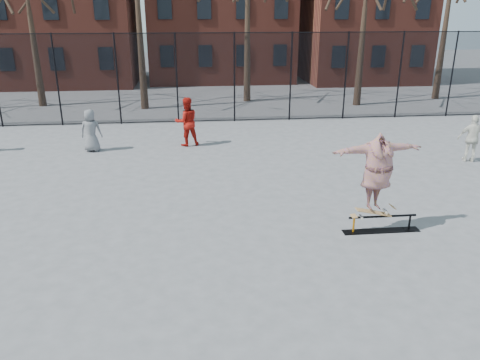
{
  "coord_description": "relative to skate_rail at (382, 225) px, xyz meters",
  "views": [
    {
      "loc": [
        -0.8,
        -8.4,
        4.97
      ],
      "look_at": [
        0.25,
        1.5,
        1.31
      ],
      "focal_mm": 35.0,
      "sensor_mm": 36.0,
      "label": 1
    }
  ],
  "objects": [
    {
      "name": "ground",
      "position": [
        -3.58,
        -1.19,
        -0.16
      ],
      "size": [
        100.0,
        100.0,
        0.0
      ],
      "primitive_type": "plane",
      "color": "#5C5C60"
    },
    {
      "name": "skate_rail",
      "position": [
        0.0,
        0.0,
        0.0
      ],
      "size": [
        1.85,
        0.28,
        0.41
      ],
      "color": "black",
      "rests_on": "ground"
    },
    {
      "name": "skateboard",
      "position": [
        -0.24,
        0.0,
        0.3
      ],
      "size": [
        0.92,
        0.22,
        0.11
      ],
      "primitive_type": null,
      "color": "#95603B",
      "rests_on": "skate_rail"
    },
    {
      "name": "skater",
      "position": [
        -0.24,
        0.0,
        1.25
      ],
      "size": [
        2.27,
        0.93,
        1.8
      ],
      "primitive_type": "imported",
      "rotation": [
        0.0,
        0.0,
        0.15
      ],
      "color": "#743D99",
      "rests_on": "skateboard"
    },
    {
      "name": "bystander_grey",
      "position": [
        -8.05,
        7.5,
        0.62
      ],
      "size": [
        0.79,
        0.54,
        1.56
      ],
      "primitive_type": "imported",
      "rotation": [
        0.0,
        0.0,
        3.08
      ],
      "color": "slate",
      "rests_on": "ground"
    },
    {
      "name": "bystander_red",
      "position": [
        -4.57,
        7.93,
        0.76
      ],
      "size": [
        1.04,
        0.9,
        1.85
      ],
      "primitive_type": "imported",
      "rotation": [
        0.0,
        0.0,
        3.4
      ],
      "color": "#A8150E",
      "rests_on": "ground"
    },
    {
      "name": "bystander_white",
      "position": [
        5.1,
        4.88,
        0.65
      ],
      "size": [
        1.02,
        0.68,
        1.62
      ],
      "primitive_type": "imported",
      "rotation": [
        0.0,
        0.0,
        2.81
      ],
      "color": "silver",
      "rests_on": "ground"
    },
    {
      "name": "fence",
      "position": [
        -3.6,
        11.81,
        1.9
      ],
      "size": [
        34.03,
        0.07,
        4.0
      ],
      "color": "black",
      "rests_on": "ground"
    }
  ]
}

